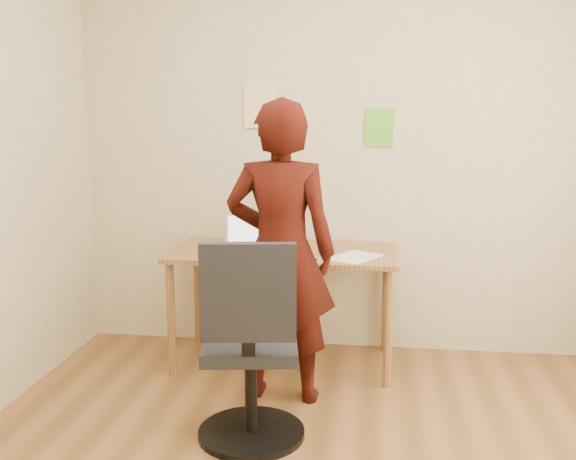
# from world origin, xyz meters

# --- Properties ---
(room) EXTENTS (3.58, 3.58, 2.78)m
(room) POSITION_xyz_m (0.00, 0.00, 1.35)
(room) COLOR brown
(room) RESTS_ON ground
(desk) EXTENTS (1.40, 0.70, 0.74)m
(desk) POSITION_xyz_m (-0.32, 1.38, 0.65)
(desk) COLOR #9E6C36
(desk) RESTS_ON ground
(laptop) EXTENTS (0.33, 0.31, 0.21)m
(laptop) POSITION_xyz_m (-0.56, 1.44, 0.79)
(laptop) COLOR silver
(laptop) RESTS_ON desk
(paper_sheet) EXTENTS (0.37, 0.40, 0.00)m
(paper_sheet) POSITION_xyz_m (0.12, 1.25, 0.74)
(paper_sheet) COLOR white
(paper_sheet) RESTS_ON desk
(phone) EXTENTS (0.11, 0.13, 0.01)m
(phone) POSITION_xyz_m (-0.15, 1.17, 0.74)
(phone) COLOR black
(phone) RESTS_ON desk
(wall_note_left) EXTENTS (0.21, 0.00, 0.30)m
(wall_note_left) POSITION_xyz_m (-0.53, 1.74, 1.65)
(wall_note_left) COLOR #FADA95
(wall_note_left) RESTS_ON room
(wall_note_mid) EXTENTS (0.21, 0.00, 0.30)m
(wall_note_mid) POSITION_xyz_m (-0.40, 1.74, 1.51)
(wall_note_mid) COLOR #FADA95
(wall_note_mid) RESTS_ON room
(wall_note_right) EXTENTS (0.18, 0.00, 0.24)m
(wall_note_right) POSITION_xyz_m (0.26, 1.74, 1.50)
(wall_note_right) COLOR #63BF2B
(wall_note_right) RESTS_ON room
(office_chair) EXTENTS (0.53, 0.54, 1.03)m
(office_chair) POSITION_xyz_m (-0.34, 0.34, 0.44)
(office_chair) COLOR black
(office_chair) RESTS_ON ground
(person) EXTENTS (0.62, 0.42, 1.67)m
(person) POSITION_xyz_m (-0.27, 0.88, 0.84)
(person) COLOR black
(person) RESTS_ON ground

